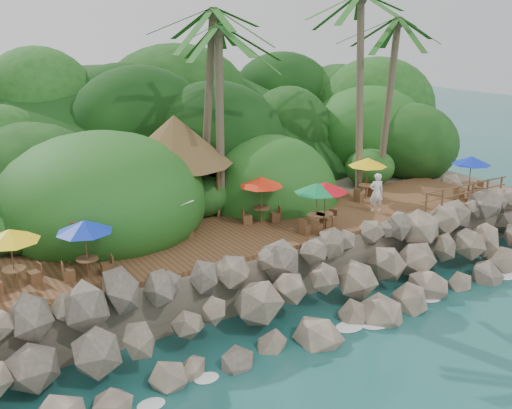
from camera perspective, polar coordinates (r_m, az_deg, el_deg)
ground at (r=21.88m, az=8.62°, el=-12.54°), size 140.00×140.00×0.00m
land_base at (r=34.15m, az=-8.99°, el=0.44°), size 32.00×25.20×2.10m
jungle_hill at (r=41.19m, az=-13.11°, el=1.59°), size 44.80×28.00×15.40m
seawall at (r=22.71m, az=5.45°, el=-7.98°), size 29.00×4.00×2.30m
terrace at (r=25.34m, az=-0.00°, el=-2.59°), size 26.00×5.00×0.20m
jungle_foliage at (r=33.59m, az=-8.23°, el=-1.69°), size 44.00×16.00×12.00m
foam_line at (r=22.06m, az=8.11°, el=-12.16°), size 25.20×0.80×0.06m
palapa at (r=26.60m, az=-7.91°, el=6.23°), size 5.19×5.19×4.60m
dining_clusters at (r=24.19m, az=-1.41°, el=1.02°), size 23.68×5.12×2.10m
railing at (r=30.40m, az=19.68°, el=1.17°), size 6.10×0.10×1.00m
waiter at (r=27.89m, az=11.61°, el=1.14°), size 0.79×0.65×1.86m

